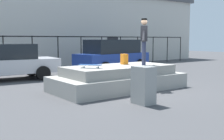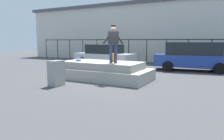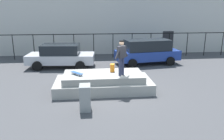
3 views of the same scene
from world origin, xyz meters
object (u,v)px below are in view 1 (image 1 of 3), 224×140
object	(u,v)px
skateboarder	(144,38)
car_silver_sedan_near	(5,62)
backpack	(124,59)
car_blue_hatchback_mid	(113,54)
utility_box	(143,85)
skateboard	(90,65)

from	to	relation	value
skateboarder	car_silver_sedan_near	xyz separation A→B (m)	(-3.51, 5.21, -1.03)
backpack	car_blue_hatchback_mid	size ratio (longest dim) A/B	0.08
backpack	car_blue_hatchback_mid	xyz separation A→B (m)	(3.09, 4.89, -0.12)
skateboarder	backpack	world-z (taller)	skateboarder
car_silver_sedan_near	utility_box	world-z (taller)	car_silver_sedan_near
car_silver_sedan_near	car_blue_hatchback_mid	bearing A→B (deg)	3.36
backpack	utility_box	size ratio (longest dim) A/B	0.37
skateboard	utility_box	world-z (taller)	utility_box
car_silver_sedan_near	utility_box	xyz separation A→B (m)	(1.77, -7.07, -0.30)
skateboard	car_blue_hatchback_mid	bearing A→B (deg)	47.50
backpack	utility_box	world-z (taller)	backpack
utility_box	car_blue_hatchback_mid	bearing A→B (deg)	59.67
backpack	car_silver_sedan_near	size ratio (longest dim) A/B	0.08
skateboarder	car_silver_sedan_near	world-z (taller)	skateboarder
skateboard	backpack	world-z (taller)	backpack
skateboard	backpack	bearing A→B (deg)	13.61
skateboard	utility_box	bearing A→B (deg)	-78.80
skateboard	car_silver_sedan_near	world-z (taller)	car_silver_sedan_near
skateboarder	backpack	size ratio (longest dim) A/B	4.28
backpack	car_blue_hatchback_mid	distance (m)	5.78
skateboarder	skateboard	bearing A→B (deg)	173.25
skateboarder	car_blue_hatchback_mid	world-z (taller)	skateboarder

